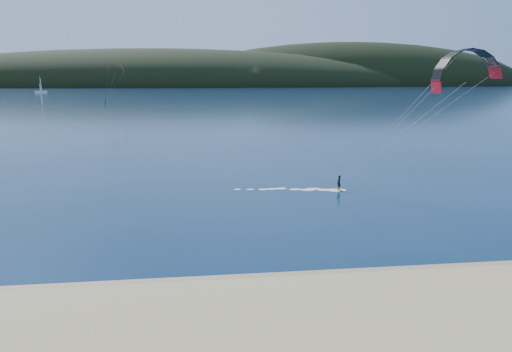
{
  "coord_description": "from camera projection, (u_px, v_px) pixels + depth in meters",
  "views": [
    {
      "loc": [
        -0.39,
        -20.04,
        11.18
      ],
      "look_at": [
        3.39,
        10.0,
        5.0
      ],
      "focal_mm": 33.47,
      "sensor_mm": 36.0,
      "label": 1
    }
  ],
  "objects": [
    {
      "name": "sailboat",
      "position": [
        41.0,
        92.0,
        387.76
      ],
      "size": [
        9.53,
        6.24,
        13.31
      ],
      "color": "white",
      "rests_on": "ground"
    },
    {
      "name": "kitesurfer_near",
      "position": [
        455.0,
        89.0,
        43.58
      ],
      "size": [
        24.05,
        7.53,
        14.59
      ],
      "color": "#94C016",
      "rests_on": "ground"
    },
    {
      "name": "wet_sand",
      "position": [
        207.0,
        286.0,
        26.13
      ],
      "size": [
        220.0,
        2.5,
        0.1
      ],
      "color": "#8E7552",
      "rests_on": "ground"
    },
    {
      "name": "ground",
      "position": [
        210.0,
        328.0,
        21.76
      ],
      "size": [
        1800.0,
        1800.0,
        0.0
      ],
      "primitive_type": "plane",
      "color": "#08213C",
      "rests_on": "ground"
    },
    {
      "name": "kitesurfer_far",
      "position": [
        116.0,
        72.0,
        204.83
      ],
      "size": [
        10.69,
        8.19,
        17.19
      ],
      "color": "#94C016",
      "rests_on": "ground"
    },
    {
      "name": "headland",
      "position": [
        196.0,
        86.0,
        746.37
      ],
      "size": [
        1200.0,
        310.0,
        140.0
      ],
      "color": "black",
      "rests_on": "ground"
    }
  ]
}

